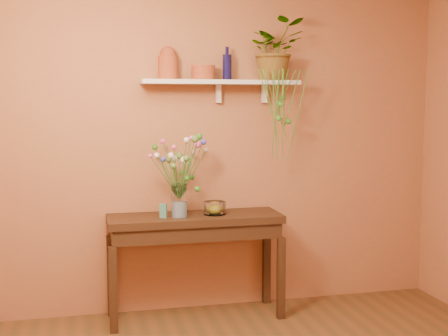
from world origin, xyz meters
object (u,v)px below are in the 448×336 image
(blue_bottle, at_px, (227,67))
(glass_bowl, at_px, (215,209))
(terracotta_jug, at_px, (168,64))
(spider_plant, at_px, (275,50))
(glass_vase, at_px, (179,203))
(bouquet, at_px, (182,159))
(sideboard, at_px, (195,230))

(blue_bottle, distance_m, glass_bowl, 1.17)
(terracotta_jug, xyz_separation_m, spider_plant, (0.89, -0.04, 0.12))
(glass_vase, bearing_deg, bouquet, 23.72)
(sideboard, bearing_deg, bouquet, -160.37)
(glass_vase, bearing_deg, blue_bottle, 23.35)
(glass_bowl, bearing_deg, spider_plant, 12.41)
(terracotta_jug, height_order, spider_plant, spider_plant)
(spider_plant, height_order, bouquet, spider_plant)
(sideboard, bearing_deg, terracotta_jug, 143.03)
(terracotta_jug, xyz_separation_m, glass_vase, (0.05, -0.19, -1.10))
(sideboard, xyz_separation_m, bouquet, (-0.11, -0.04, 0.58))
(sideboard, xyz_separation_m, glass_bowl, (0.16, -0.01, 0.17))
(blue_bottle, xyz_separation_m, glass_vase, (-0.44, -0.19, -1.08))
(sideboard, xyz_separation_m, blue_bottle, (0.30, 0.14, 1.32))
(bouquet, bearing_deg, glass_vase, -156.28)
(terracotta_jug, bearing_deg, blue_bottle, -0.49)
(terracotta_jug, bearing_deg, sideboard, -36.97)
(glass_vase, distance_m, bouquet, 0.35)
(sideboard, relative_size, blue_bottle, 5.20)
(spider_plant, bearing_deg, blue_bottle, 175.28)
(spider_plant, bearing_deg, bouquet, -169.99)
(glass_vase, distance_m, glass_bowl, 0.31)
(sideboard, bearing_deg, blue_bottle, 24.61)
(blue_bottle, height_order, bouquet, blue_bottle)
(sideboard, relative_size, bouquet, 2.70)
(blue_bottle, bearing_deg, glass_bowl, -132.43)
(spider_plant, bearing_deg, glass_bowl, -167.59)
(sideboard, xyz_separation_m, terracotta_jug, (-0.19, 0.14, 1.34))
(spider_plant, distance_m, bouquet, 1.20)
(sideboard, relative_size, spider_plant, 2.79)
(blue_bottle, distance_m, spider_plant, 0.43)
(sideboard, bearing_deg, glass_vase, -159.53)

